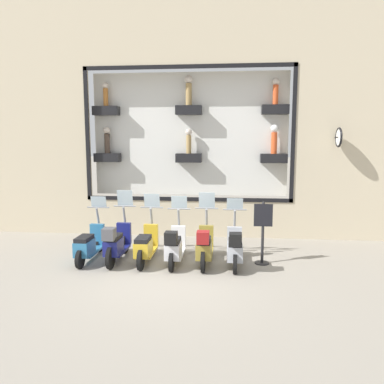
{
  "coord_description": "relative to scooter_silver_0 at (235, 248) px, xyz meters",
  "views": [
    {
      "loc": [
        -8.09,
        -1.27,
        3.02
      ],
      "look_at": [
        2.19,
        -0.25,
        1.59
      ],
      "focal_mm": 35.0,
      "sensor_mm": 36.0,
      "label": 1
    }
  ],
  "objects": [
    {
      "name": "scooter_teal_5",
      "position": [
        0.06,
        3.66,
        -0.05
      ],
      "size": [
        1.79,
        0.61,
        1.52
      ],
      "color": "black",
      "rests_on": "ground_plane"
    },
    {
      "name": "scooter_white_2",
      "position": [
        -0.0,
        1.46,
        -0.0
      ],
      "size": [
        1.79,
        0.61,
        1.57
      ],
      "color": "black",
      "rests_on": "ground_plane"
    },
    {
      "name": "building_facade",
      "position": [
        2.93,
        1.44,
        3.31
      ],
      "size": [
        1.21,
        36.0,
        7.44
      ],
      "color": "beige",
      "rests_on": "ground_plane"
    },
    {
      "name": "scooter_olive_1",
      "position": [
        0.01,
        0.73,
        0.02
      ],
      "size": [
        1.8,
        0.6,
        1.67
      ],
      "color": "black",
      "rests_on": "ground_plane"
    },
    {
      "name": "scooter_navy_4",
      "position": [
        0.02,
        2.92,
        0.03
      ],
      "size": [
        1.81,
        0.6,
        1.71
      ],
      "color": "black",
      "rests_on": "ground_plane"
    },
    {
      "name": "scooter_silver_0",
      "position": [
        0.0,
        0.0,
        0.0
      ],
      "size": [
        1.79,
        0.6,
        1.53
      ],
      "color": "black",
      "rests_on": "ground_plane"
    },
    {
      "name": "scooter_yellow_3",
      "position": [
        0.07,
        2.19,
        -0.03
      ],
      "size": [
        1.8,
        0.6,
        1.62
      ],
      "color": "black",
      "rests_on": "ground_plane"
    },
    {
      "name": "ground_plane",
      "position": [
        -0.67,
        1.44,
        -0.46
      ],
      "size": [
        120.0,
        120.0,
        0.0
      ],
      "primitive_type": "plane",
      "color": "gray"
    },
    {
      "name": "shop_sign_post",
      "position": [
        0.27,
        -0.68,
        0.37
      ],
      "size": [
        0.36,
        0.45,
        1.54
      ],
      "color": "#232326",
      "rests_on": "ground_plane"
    }
  ]
}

